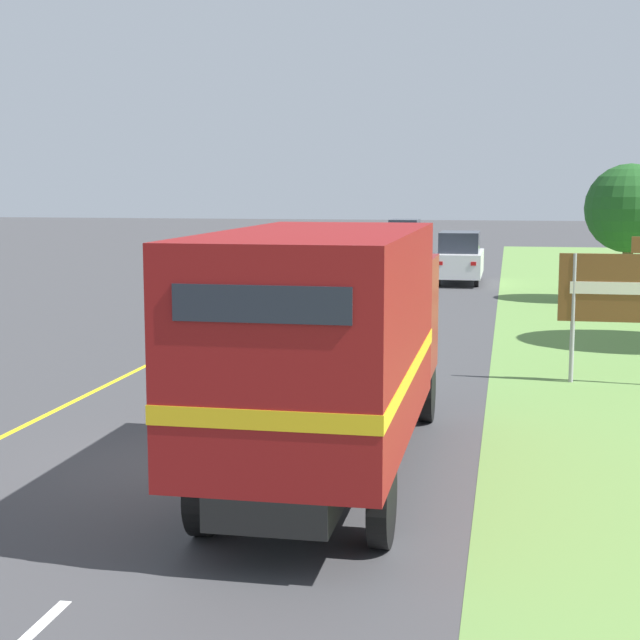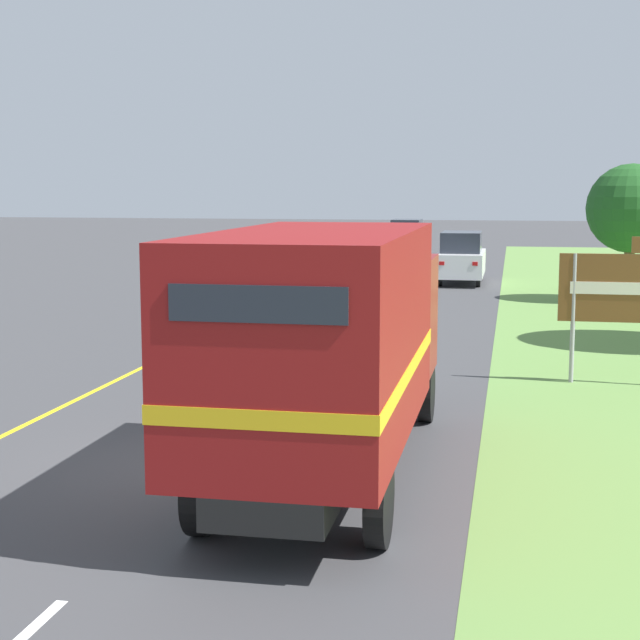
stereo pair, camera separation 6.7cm
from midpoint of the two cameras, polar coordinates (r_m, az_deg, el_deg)
The scene contains 13 objects.
ground_plane at distance 14.01m, azimuth -6.31°, elevation -8.43°, with size 200.00×200.00×0.00m, color #3D3D3F.
edge_line_yellow at distance 31.01m, azimuth -3.47°, elevation 0.58°, with size 0.12×69.53×0.01m, color yellow.
centre_dash_near at distance 14.64m, azimuth -5.49°, elevation -7.69°, with size 0.12×2.60×0.01m, color white.
centre_dash_mid_a at distance 20.88m, azimuth -0.31°, elevation -2.95°, with size 0.12×2.60×0.01m, color white.
centre_dash_mid_b at distance 27.29m, azimuth 2.44°, elevation -0.41°, with size 0.12×2.60×0.01m, color white.
centre_dash_far at distance 33.78m, azimuth 4.14°, elevation 1.17°, with size 0.12×2.60×0.01m, color white.
centre_dash_farthest at distance 40.30m, azimuth 5.29°, elevation 2.23°, with size 0.12×2.60×0.01m, color white.
horse_trailer_truck at distance 12.94m, azimuth 0.67°, elevation -1.10°, with size 2.36×7.87×3.36m.
lead_car_white at distance 26.64m, azimuth -1.56°, elevation 1.35°, with size 1.80×4.04×1.77m.
lead_car_white_ahead at distance 39.83m, azimuth 8.27°, elevation 3.61°, with size 1.80×4.47×2.08m.
lead_car_grey_ahead at distance 54.86m, azimuth 5.12°, elevation 4.78°, with size 1.80×4.22×2.06m.
highway_sign at distance 20.08m, azimuth 16.75°, elevation 1.59°, with size 2.00×0.09×2.93m.
roadside_tree_mid at distance 34.68m, azimuth 17.72°, elevation 6.18°, with size 2.99×2.99×4.65m.
Camera 2 is at (4.11, -12.81, 3.91)m, focal length 55.00 mm.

